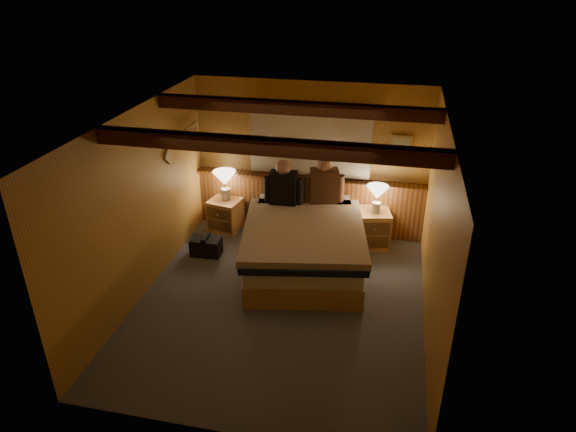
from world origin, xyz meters
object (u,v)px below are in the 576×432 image
(person_left, at_px, (283,186))
(nightstand_left, at_px, (225,215))
(lamp_left, at_px, (225,180))
(lamp_right, at_px, (377,194))
(duffel_bag, at_px, (206,246))
(bed, at_px, (304,246))
(person_right, at_px, (324,183))
(nightstand_right, at_px, (371,228))

(person_left, bearing_deg, nightstand_left, 162.14)
(nightstand_left, distance_m, lamp_left, 0.60)
(lamp_right, distance_m, duffel_bag, 2.65)
(bed, bearing_deg, duffel_bag, 167.24)
(duffel_bag, bearing_deg, lamp_right, 15.84)
(person_left, bearing_deg, person_right, 14.73)
(lamp_left, height_order, person_right, person_right)
(nightstand_left, xyz_separation_m, lamp_right, (2.39, -0.04, 0.61))
(nightstand_left, xyz_separation_m, duffel_bag, (-0.03, -0.82, -0.12))
(person_right, bearing_deg, lamp_left, 160.75)
(nightstand_left, relative_size, person_right, 0.75)
(bed, height_order, duffel_bag, bed)
(lamp_left, distance_m, person_left, 1.08)
(bed, height_order, lamp_right, lamp_right)
(lamp_left, relative_size, person_right, 0.65)
(bed, distance_m, person_right, 1.02)
(person_left, bearing_deg, lamp_right, 7.42)
(nightstand_right, bearing_deg, lamp_left, 166.36)
(lamp_right, bearing_deg, person_left, -170.06)
(person_right, bearing_deg, nightstand_left, 162.34)
(nightstand_left, distance_m, person_right, 1.77)
(nightstand_left, bearing_deg, lamp_left, 91.77)
(bed, xyz_separation_m, nightstand_left, (-1.46, 0.89, -0.11))
(nightstand_right, distance_m, person_left, 1.51)
(nightstand_left, relative_size, lamp_right, 1.29)
(lamp_left, height_order, duffel_bag, lamp_left)
(bed, height_order, nightstand_right, bed)
(nightstand_left, height_order, person_right, person_right)
(nightstand_left, height_order, lamp_left, lamp_left)
(lamp_right, bearing_deg, nightstand_right, 153.53)
(nightstand_right, distance_m, lamp_left, 2.41)
(bed, height_order, lamp_left, lamp_left)
(lamp_right, relative_size, person_left, 0.60)
(lamp_right, bearing_deg, lamp_left, 177.86)
(lamp_right, distance_m, person_right, 0.80)
(person_left, distance_m, person_right, 0.60)
(bed, bearing_deg, person_left, 114.86)
(person_left, bearing_deg, nightstand_right, 8.67)
(person_left, relative_size, duffel_bag, 1.57)
(nightstand_right, bearing_deg, person_left, 179.20)
(person_left, height_order, person_right, person_right)
(nightstand_left, xyz_separation_m, nightstand_right, (2.34, -0.02, 0.03))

